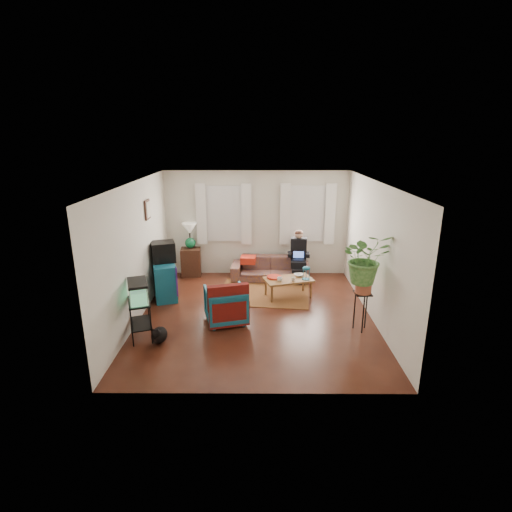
{
  "coord_description": "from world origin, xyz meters",
  "views": [
    {
      "loc": [
        0.05,
        -7.21,
        3.43
      ],
      "look_at": [
        0.0,
        0.4,
        1.1
      ],
      "focal_mm": 28.0,
      "sensor_mm": 36.0,
      "label": 1
    }
  ],
  "objects_px": {
    "sofa": "(270,265)",
    "coffee_table": "(288,288)",
    "side_table": "(191,261)",
    "aquarium_stand": "(141,319)",
    "dresser": "(165,280)",
    "plant_stand": "(361,311)",
    "armchair": "(226,303)"
  },
  "relations": [
    {
      "from": "aquarium_stand",
      "to": "dresser",
      "type": "bearing_deg",
      "value": 70.34
    },
    {
      "from": "dresser",
      "to": "side_table",
      "type": "bearing_deg",
      "value": 59.15
    },
    {
      "from": "coffee_table",
      "to": "plant_stand",
      "type": "bearing_deg",
      "value": -68.28
    },
    {
      "from": "dresser",
      "to": "sofa",
      "type": "bearing_deg",
      "value": 8.49
    },
    {
      "from": "sofa",
      "to": "aquarium_stand",
      "type": "relative_size",
      "value": 2.71
    },
    {
      "from": "armchair",
      "to": "plant_stand",
      "type": "distance_m",
      "value": 2.5
    },
    {
      "from": "sofa",
      "to": "aquarium_stand",
      "type": "bearing_deg",
      "value": -124.81
    },
    {
      "from": "coffee_table",
      "to": "plant_stand",
      "type": "xyz_separation_m",
      "value": [
        1.21,
        -1.54,
        0.15
      ]
    },
    {
      "from": "sofa",
      "to": "plant_stand",
      "type": "bearing_deg",
      "value": -56.07
    },
    {
      "from": "side_table",
      "to": "armchair",
      "type": "height_order",
      "value": "armchair"
    },
    {
      "from": "aquarium_stand",
      "to": "coffee_table",
      "type": "xyz_separation_m",
      "value": [
        2.7,
        1.85,
        -0.14
      ]
    },
    {
      "from": "side_table",
      "to": "plant_stand",
      "type": "xyz_separation_m",
      "value": [
        3.56,
        -2.97,
        0.01
      ]
    },
    {
      "from": "dresser",
      "to": "plant_stand",
      "type": "relative_size",
      "value": 1.22
    },
    {
      "from": "aquarium_stand",
      "to": "plant_stand",
      "type": "relative_size",
      "value": 0.95
    },
    {
      "from": "aquarium_stand",
      "to": "plant_stand",
      "type": "bearing_deg",
      "value": -14.73
    },
    {
      "from": "side_table",
      "to": "aquarium_stand",
      "type": "height_order",
      "value": "side_table"
    },
    {
      "from": "armchair",
      "to": "coffee_table",
      "type": "relative_size",
      "value": 0.73
    },
    {
      "from": "side_table",
      "to": "coffee_table",
      "type": "distance_m",
      "value": 2.76
    },
    {
      "from": "sofa",
      "to": "side_table",
      "type": "xyz_separation_m",
      "value": [
        -1.99,
        0.31,
        -0.02
      ]
    },
    {
      "from": "aquarium_stand",
      "to": "coffee_table",
      "type": "bearing_deg",
      "value": 15.1
    },
    {
      "from": "dresser",
      "to": "armchair",
      "type": "xyz_separation_m",
      "value": [
        1.42,
        -1.18,
        -0.02
      ]
    },
    {
      "from": "armchair",
      "to": "plant_stand",
      "type": "bearing_deg",
      "value": 156.94
    },
    {
      "from": "side_table",
      "to": "plant_stand",
      "type": "relative_size",
      "value": 0.97
    },
    {
      "from": "side_table",
      "to": "dresser",
      "type": "relative_size",
      "value": 0.79
    },
    {
      "from": "side_table",
      "to": "armchair",
      "type": "distance_m",
      "value": 2.85
    },
    {
      "from": "side_table",
      "to": "dresser",
      "type": "height_order",
      "value": "dresser"
    },
    {
      "from": "sofa",
      "to": "coffee_table",
      "type": "relative_size",
      "value": 1.84
    },
    {
      "from": "side_table",
      "to": "sofa",
      "type": "bearing_deg",
      "value": -8.87
    },
    {
      "from": "dresser",
      "to": "coffee_table",
      "type": "relative_size",
      "value": 0.87
    },
    {
      "from": "plant_stand",
      "to": "sofa",
      "type": "bearing_deg",
      "value": 120.56
    },
    {
      "from": "plant_stand",
      "to": "aquarium_stand",
      "type": "bearing_deg",
      "value": -175.38
    },
    {
      "from": "sofa",
      "to": "side_table",
      "type": "relative_size",
      "value": 2.67
    }
  ]
}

